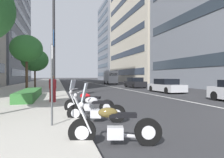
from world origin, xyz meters
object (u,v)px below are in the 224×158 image
at_px(motorcycle_far_end_row, 113,127).
at_px(delivery_van_ahead, 111,77).
at_px(car_following_behind, 166,86).
at_px(street_lamp_with_banners, 57,23).
at_px(street_tree_mid_sidewalk, 27,49).
at_px(motorcycle_by_sign_pole, 95,111).
at_px(street_tree_far_plaza, 35,60).
at_px(motorcycle_second_in_row, 88,104).
at_px(pedestrian_on_plaza, 53,89).
at_px(parking_sign_by_curb, 52,76).
at_px(car_lead_in_lane, 135,83).

distance_m(motorcycle_far_end_row, delivery_van_ahead, 37.19).
height_order(car_following_behind, street_lamp_with_banners, street_lamp_with_banners).
height_order(car_following_behind, delivery_van_ahead, delivery_van_ahead).
bearing_deg(street_lamp_with_banners, delivery_van_ahead, -22.95).
distance_m(delivery_van_ahead, street_tree_mid_sidewalk, 25.43).
bearing_deg(car_following_behind, delivery_van_ahead, -2.07).
bearing_deg(motorcycle_far_end_row, motorcycle_by_sign_pole, -76.14).
xyz_separation_m(car_following_behind, street_tree_mid_sidewalk, (1.06, 13.26, 3.45)).
bearing_deg(motorcycle_by_sign_pole, street_tree_far_plaza, -58.71).
bearing_deg(motorcycle_second_in_row, pedestrian_on_plaza, -38.24).
distance_m(motorcycle_by_sign_pole, street_tree_far_plaza, 22.10).
bearing_deg(car_following_behind, street_tree_mid_sidewalk, 83.85).
xyz_separation_m(motorcycle_far_end_row, parking_sign_by_curb, (1.76, 1.43, 1.19)).
bearing_deg(motorcycle_second_in_row, car_following_behind, -107.06).
relative_size(street_lamp_with_banners, street_tree_far_plaza, 1.80).
distance_m(motorcycle_by_sign_pole, motorcycle_second_in_row, 1.53).
bearing_deg(street_tree_far_plaza, car_lead_in_lane, -97.50).
height_order(parking_sign_by_curb, street_tree_far_plaza, street_tree_far_plaza).
xyz_separation_m(motorcycle_by_sign_pole, parking_sign_by_curb, (-0.72, 1.46, 1.22)).
relative_size(delivery_van_ahead, street_tree_far_plaza, 1.05).
height_order(motorcycle_by_sign_pole, pedestrian_on_plaza, pedestrian_on_plaza).
height_order(motorcycle_by_sign_pole, delivery_van_ahead, delivery_van_ahead).
height_order(car_following_behind, parking_sign_by_curb, parking_sign_by_curb).
bearing_deg(car_lead_in_lane, motorcycle_far_end_row, 155.75).
distance_m(motorcycle_by_sign_pole, pedestrian_on_plaza, 5.24).
relative_size(motorcycle_second_in_row, delivery_van_ahead, 0.38).
distance_m(car_lead_in_lane, street_lamp_with_banners, 16.62).
height_order(motorcycle_second_in_row, street_tree_mid_sidewalk, street_tree_mid_sidewalk).
height_order(street_lamp_with_banners, street_tree_far_plaza, street_lamp_with_banners).
height_order(delivery_van_ahead, street_tree_far_plaza, street_tree_far_plaza).
bearing_deg(motorcycle_far_end_row, motorcycle_second_in_row, -75.20).
distance_m(motorcycle_second_in_row, delivery_van_ahead, 33.33).
relative_size(motorcycle_second_in_row, car_lead_in_lane, 0.47).
height_order(car_lead_in_lane, pedestrian_on_plaza, pedestrian_on_plaza).
xyz_separation_m(motorcycle_by_sign_pole, street_lamp_with_banners, (7.90, 1.31, 5.09)).
bearing_deg(pedestrian_on_plaza, delivery_van_ahead, -138.75).
relative_size(motorcycle_by_sign_pole, parking_sign_by_curb, 0.82).
bearing_deg(car_lead_in_lane, motorcycle_second_in_row, 151.30).
relative_size(car_lead_in_lane, parking_sign_by_curb, 1.78).
distance_m(street_tree_far_plaza, pedestrian_on_plaza, 16.92).
xyz_separation_m(parking_sign_by_curb, street_lamp_with_banners, (8.62, -0.16, 3.87)).
bearing_deg(delivery_van_ahead, street_tree_far_plaza, 133.47).
distance_m(street_tree_mid_sidewalk, pedestrian_on_plaza, 8.10).
xyz_separation_m(street_tree_far_plaza, pedestrian_on_plaza, (-16.46, -2.65, -2.89)).
distance_m(delivery_van_ahead, street_lamp_with_banners, 28.04).
xyz_separation_m(motorcycle_second_in_row, car_lead_in_lane, (18.09, -9.48, 0.24)).
bearing_deg(car_following_behind, street_tree_far_plaza, 50.76).
bearing_deg(motorcycle_by_sign_pole, parking_sign_by_curb, 46.34).
relative_size(motorcycle_far_end_row, delivery_van_ahead, 0.40).
bearing_deg(motorcycle_by_sign_pole, street_tree_mid_sidewalk, -51.70).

